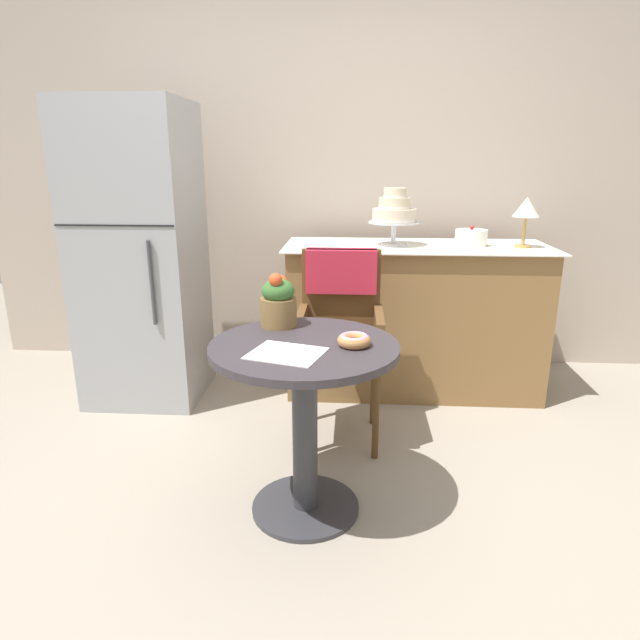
{
  "coord_description": "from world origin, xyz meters",
  "views": [
    {
      "loc": [
        0.18,
        -1.91,
        1.38
      ],
      "look_at": [
        0.05,
        0.15,
        0.77
      ],
      "focal_mm": 30.3,
      "sensor_mm": 36.0,
      "label": 1
    }
  ],
  "objects_px": {
    "tiered_cake_stand": "(394,212)",
    "refrigerator": "(140,257)",
    "flower_vase": "(279,301)",
    "cafe_table": "(305,395)",
    "round_layer_cake": "(471,238)",
    "wicker_chair": "(340,314)",
    "table_lamp": "(526,209)",
    "donut_front": "(354,340)"
  },
  "relations": [
    {
      "from": "flower_vase",
      "to": "cafe_table",
      "type": "bearing_deg",
      "value": -60.57
    },
    {
      "from": "tiered_cake_stand",
      "to": "round_layer_cake",
      "type": "relative_size",
      "value": 1.79
    },
    {
      "from": "round_layer_cake",
      "to": "flower_vase",
      "type": "bearing_deg",
      "value": -132.27
    },
    {
      "from": "donut_front",
      "to": "table_lamp",
      "type": "xyz_separation_m",
      "value": [
        0.96,
        1.27,
        0.37
      ]
    },
    {
      "from": "round_layer_cake",
      "to": "refrigerator",
      "type": "bearing_deg",
      "value": -173.69
    },
    {
      "from": "refrigerator",
      "to": "donut_front",
      "type": "bearing_deg",
      "value": -41.95
    },
    {
      "from": "wicker_chair",
      "to": "refrigerator",
      "type": "distance_m",
      "value": 1.25
    },
    {
      "from": "cafe_table",
      "to": "round_layer_cake",
      "type": "distance_m",
      "value": 1.63
    },
    {
      "from": "wicker_chair",
      "to": "round_layer_cake",
      "type": "bearing_deg",
      "value": 43.37
    },
    {
      "from": "cafe_table",
      "to": "round_layer_cake",
      "type": "height_order",
      "value": "round_layer_cake"
    },
    {
      "from": "tiered_cake_stand",
      "to": "refrigerator",
      "type": "bearing_deg",
      "value": -172.19
    },
    {
      "from": "table_lamp",
      "to": "flower_vase",
      "type": "bearing_deg",
      "value": -140.88
    },
    {
      "from": "wicker_chair",
      "to": "flower_vase",
      "type": "bearing_deg",
      "value": -113.34
    },
    {
      "from": "tiered_cake_stand",
      "to": "refrigerator",
      "type": "height_order",
      "value": "refrigerator"
    },
    {
      "from": "cafe_table",
      "to": "tiered_cake_stand",
      "type": "height_order",
      "value": "tiered_cake_stand"
    },
    {
      "from": "tiered_cake_stand",
      "to": "round_layer_cake",
      "type": "height_order",
      "value": "tiered_cake_stand"
    },
    {
      "from": "refrigerator",
      "to": "wicker_chair",
      "type": "bearing_deg",
      "value": -19.08
    },
    {
      "from": "cafe_table",
      "to": "round_layer_cake",
      "type": "bearing_deg",
      "value": 56.65
    },
    {
      "from": "wicker_chair",
      "to": "table_lamp",
      "type": "distance_m",
      "value": 1.27
    },
    {
      "from": "tiered_cake_stand",
      "to": "table_lamp",
      "type": "height_order",
      "value": "tiered_cake_stand"
    },
    {
      "from": "wicker_chair",
      "to": "table_lamp",
      "type": "relative_size",
      "value": 3.35
    },
    {
      "from": "flower_vase",
      "to": "tiered_cake_stand",
      "type": "distance_m",
      "value": 1.23
    },
    {
      "from": "wicker_chair",
      "to": "refrigerator",
      "type": "height_order",
      "value": "refrigerator"
    },
    {
      "from": "cafe_table",
      "to": "flower_vase",
      "type": "height_order",
      "value": "flower_vase"
    },
    {
      "from": "cafe_table",
      "to": "flower_vase",
      "type": "xyz_separation_m",
      "value": [
        -0.13,
        0.22,
        0.32
      ]
    },
    {
      "from": "donut_front",
      "to": "round_layer_cake",
      "type": "bearing_deg",
      "value": 62.94
    },
    {
      "from": "tiered_cake_stand",
      "to": "flower_vase",
      "type": "bearing_deg",
      "value": -116.44
    },
    {
      "from": "round_layer_cake",
      "to": "donut_front",
      "type": "bearing_deg",
      "value": -117.06
    },
    {
      "from": "table_lamp",
      "to": "donut_front",
      "type": "bearing_deg",
      "value": -127.09
    },
    {
      "from": "tiered_cake_stand",
      "to": "cafe_table",
      "type": "bearing_deg",
      "value": -107.49
    },
    {
      "from": "flower_vase",
      "to": "tiered_cake_stand",
      "type": "bearing_deg",
      "value": 63.56
    },
    {
      "from": "wicker_chair",
      "to": "flower_vase",
      "type": "relative_size",
      "value": 4.14
    },
    {
      "from": "donut_front",
      "to": "table_lamp",
      "type": "bearing_deg",
      "value": 52.91
    },
    {
      "from": "donut_front",
      "to": "refrigerator",
      "type": "height_order",
      "value": "refrigerator"
    },
    {
      "from": "tiered_cake_stand",
      "to": "round_layer_cake",
      "type": "xyz_separation_m",
      "value": [
        0.45,
        0.01,
        -0.15
      ]
    },
    {
      "from": "cafe_table",
      "to": "table_lamp",
      "type": "bearing_deg",
      "value": 47.64
    },
    {
      "from": "table_lamp",
      "to": "tiered_cake_stand",
      "type": "bearing_deg",
      "value": 176.82
    },
    {
      "from": "cafe_table",
      "to": "table_lamp",
      "type": "height_order",
      "value": "table_lamp"
    },
    {
      "from": "donut_front",
      "to": "flower_vase",
      "type": "xyz_separation_m",
      "value": [
        -0.31,
        0.24,
        0.08
      ]
    },
    {
      "from": "cafe_table",
      "to": "donut_front",
      "type": "height_order",
      "value": "donut_front"
    },
    {
      "from": "flower_vase",
      "to": "refrigerator",
      "type": "xyz_separation_m",
      "value": [
        -0.92,
        0.88,
        0.02
      ]
    },
    {
      "from": "wicker_chair",
      "to": "table_lamp",
      "type": "xyz_separation_m",
      "value": [
        1.03,
        0.56,
        0.48
      ]
    }
  ]
}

